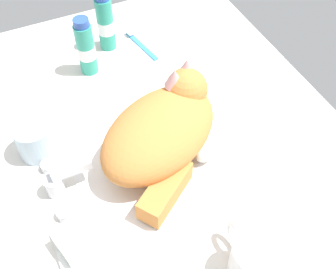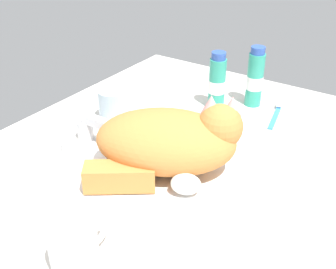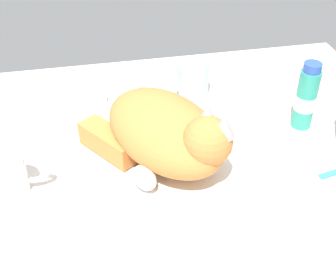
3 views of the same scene
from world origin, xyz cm
name	(u,v)px [view 3 (image 3 of 3)]	position (x,y,z in cm)	size (l,w,h in cm)	color
ground_plane	(165,164)	(0.00, 0.00, -1.50)	(110.00, 82.50, 3.00)	silver
sink_basin	(165,157)	(0.00, 0.00, 0.35)	(36.10, 36.10, 0.70)	white
faucet	(147,91)	(0.00, 20.84, 2.77)	(14.54, 9.55, 6.48)	silver
cat	(167,133)	(0.30, -1.10, 6.93)	(29.90, 32.36, 14.97)	#D17F3D
coffee_mug	(7,174)	(-28.63, -3.55, 4.06)	(11.14, 7.16, 8.13)	white
rinse_cup	(193,78)	(11.00, 22.49, 3.88)	(7.60, 7.60, 7.77)	silver
soap_dish	(91,102)	(-12.93, 21.97, 0.60)	(9.00, 6.40, 1.20)	white
soap_bar	(90,95)	(-12.93, 21.97, 2.54)	(6.25, 4.94, 2.69)	silver
toothpaste_bottle	(306,98)	(30.66, 5.08, 6.96)	(4.31, 4.31, 14.88)	teal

